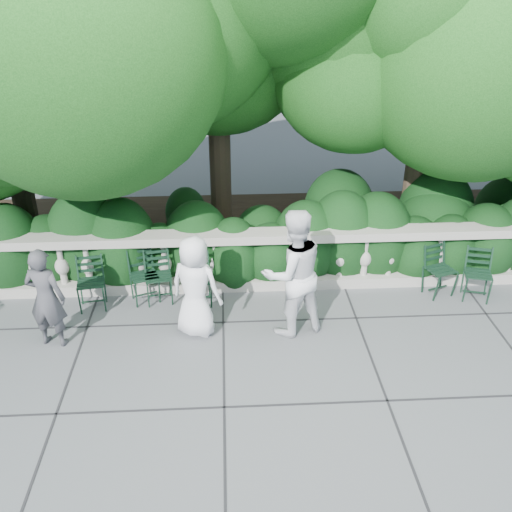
{
  "coord_description": "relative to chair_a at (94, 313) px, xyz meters",
  "views": [
    {
      "loc": [
        -0.41,
        -6.24,
        4.84
      ],
      "look_at": [
        0.0,
        1.0,
        1.0
      ],
      "focal_mm": 40.0,
      "sensor_mm": 36.0,
      "label": 1
    }
  ],
  "objects": [
    {
      "name": "ground",
      "position": [
        2.47,
        -1.17,
        0.0
      ],
      "size": [
        90.0,
        90.0,
        0.0
      ],
      "primitive_type": "plane",
      "color": "#505358",
      "rests_on": "ground"
    },
    {
      "name": "balustrade",
      "position": [
        2.47,
        0.63,
        0.49
      ],
      "size": [
        12.0,
        0.44,
        1.0
      ],
      "color": "#9E998E",
      "rests_on": "ground"
    },
    {
      "name": "shrub_hedge",
      "position": [
        2.47,
        1.83,
        0.0
      ],
      "size": [
        15.0,
        2.6,
        1.7
      ],
      "primitive_type": null,
      "color": "black",
      "rests_on": "ground"
    },
    {
      "name": "tree_canopy",
      "position": [
        3.16,
        2.02,
        3.96
      ],
      "size": [
        15.04,
        6.52,
        6.78
      ],
      "color": "#3F3023",
      "rests_on": "ground"
    },
    {
      "name": "chair_a",
      "position": [
        0.0,
        0.0,
        0.0
      ],
      "size": [
        0.5,
        0.54,
        0.84
      ],
      "primitive_type": null,
      "rotation": [
        0.0,
        0.0,
        0.14
      ],
      "color": "black",
      "rests_on": "ground"
    },
    {
      "name": "chair_b",
      "position": [
        1.61,
        0.02,
        0.0
      ],
      "size": [
        0.49,
        0.53,
        0.84
      ],
      "primitive_type": null,
      "rotation": [
        0.0,
        0.0,
        0.12
      ],
      "color": "black",
      "rests_on": "ground"
    },
    {
      "name": "chair_c",
      "position": [
        0.81,
        0.18,
        0.0
      ],
      "size": [
        0.58,
        0.6,
        0.84
      ],
      "primitive_type": null,
      "rotation": [
        0.0,
        0.0,
        0.35
      ],
      "color": "black",
      "rests_on": "ground"
    },
    {
      "name": "chair_d",
      "position": [
        1.01,
        0.13,
        0.0
      ],
      "size": [
        0.51,
        0.55,
        0.84
      ],
      "primitive_type": null,
      "rotation": [
        0.0,
        0.0,
        0.16
      ],
      "color": "black",
      "rests_on": "ground"
    },
    {
      "name": "chair_e",
      "position": [
        5.46,
        0.1,
        0.0
      ],
      "size": [
        0.58,
        0.6,
        0.84
      ],
      "primitive_type": null,
      "rotation": [
        0.0,
        0.0,
        0.35
      ],
      "color": "black",
      "rests_on": "ground"
    },
    {
      "name": "chair_f",
      "position": [
        5.91,
        -0.06,
        0.0
      ],
      "size": [
        0.55,
        0.58,
        0.84
      ],
      "primitive_type": null,
      "rotation": [
        0.0,
        0.0,
        -0.27
      ],
      "color": "black",
      "rests_on": "ground"
    },
    {
      "name": "person_businessman",
      "position": [
        1.6,
        -0.58,
        0.76
      ],
      "size": [
        0.87,
        0.74,
        1.52
      ],
      "primitive_type": "imported",
      "rotation": [
        0.0,
        0.0,
        2.72
      ],
      "color": "white",
      "rests_on": "ground"
    },
    {
      "name": "person_woman_grey",
      "position": [
        -0.4,
        -0.73,
        0.74
      ],
      "size": [
        0.6,
        0.46,
        1.48
      ],
      "primitive_type": "imported",
      "rotation": [
        0.0,
        0.0,
        2.94
      ],
      "color": "#424247",
      "rests_on": "ground"
    },
    {
      "name": "person_casual_man",
      "position": [
        2.96,
        -0.6,
        0.94
      ],
      "size": [
        1.1,
        0.97,
        1.89
      ],
      "primitive_type": "imported",
      "rotation": [
        0.0,
        0.0,
        3.47
      ],
      "color": "white",
      "rests_on": "ground"
    }
  ]
}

